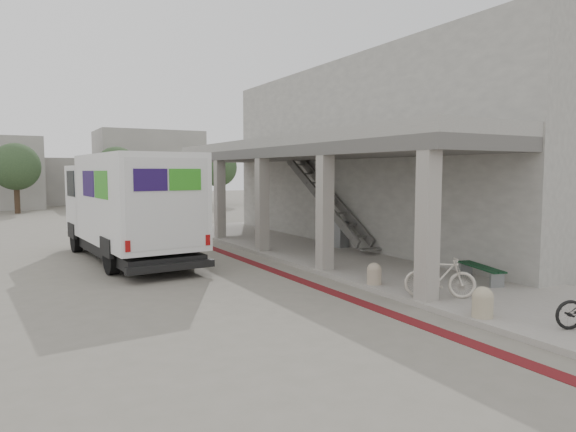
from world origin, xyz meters
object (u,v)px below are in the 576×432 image
bench (481,270)px  utility_cabinet (339,234)px  bicycle_cream (440,277)px  fedex_truck (128,205)px

bench → utility_cabinet: (0.25, 6.58, 0.20)m
bench → bicycle_cream: (-2.14, -0.72, 0.18)m
bench → bicycle_cream: bearing=-143.7°
fedex_truck → bench: fedex_truck is taller
fedex_truck → bicycle_cream: (4.77, -8.93, -1.23)m
bench → utility_cabinet: size_ratio=1.78×
bench → utility_cabinet: utility_cabinet is taller
fedex_truck → bench: size_ratio=4.79×
bicycle_cream → fedex_truck: bearing=66.5°
bicycle_cream → utility_cabinet: bearing=20.2°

